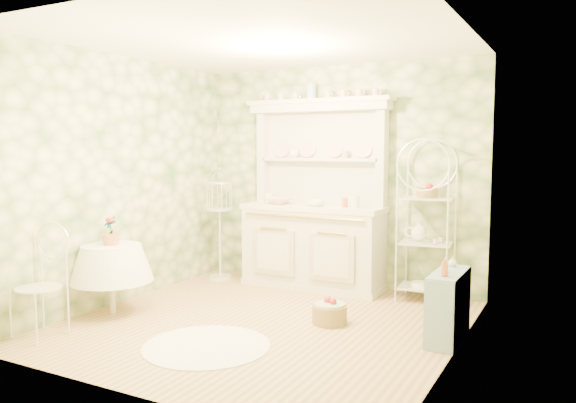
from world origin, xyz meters
The scene contains 22 objects.
floor centered at (0.00, 0.00, 0.00)m, with size 3.60×3.60×0.00m, color tan.
ceiling centered at (0.00, 0.00, 2.70)m, with size 3.60×3.60×0.00m, color white.
wall_left centered at (-1.80, 0.00, 1.35)m, with size 3.60×3.60×0.00m, color beige.
wall_right centered at (1.80, 0.00, 1.35)m, with size 3.60×3.60×0.00m, color beige.
wall_back centered at (0.00, 1.80, 1.35)m, with size 3.60×3.60×0.00m, color beige.
wall_front centered at (0.00, -1.80, 1.35)m, with size 3.60×3.60×0.00m, color beige.
kitchen_dresser centered at (-0.20, 1.52, 1.15)m, with size 1.87×0.61×2.29m, color silver.
bakers_rack centered at (1.17, 1.56, 0.85)m, with size 0.53×0.38×1.71m, color white.
side_shelf centered at (1.68, 0.37, 0.32)m, with size 0.27×0.74×0.63m, color #839DB8.
round_table centered at (-1.55, -0.44, 0.32)m, with size 0.58×0.58×0.63m, color white.
cafe_chair centered at (-1.59, -1.28, 0.48)m, with size 0.44×0.44×0.96m, color white.
birdcage_stand centered at (-1.45, 1.35, 0.77)m, with size 0.36×0.36×1.53m, color white.
floor_basket centered at (0.56, 0.30, 0.10)m, with size 0.32×0.32×0.21m, color #9A7E4B.
lace_rug centered at (-0.11, -0.78, 0.00)m, with size 1.10×1.10×0.01m, color white.
bowl_floral centered at (-0.64, 1.46, 1.02)m, with size 0.30×0.30×0.07m, color white.
bowl_white centered at (-0.13, 1.44, 1.02)m, with size 0.22×0.22×0.07m, color white.
cup_left centered at (-0.54, 1.68, 1.61)m, with size 0.12×0.12×0.10m, color white.
cup_right centered at (0.15, 1.68, 1.61)m, with size 0.09×0.09×0.09m, color white.
potted_geranium centered at (-1.54, -0.45, 0.85)m, with size 0.16×0.11×0.29m, color #3F7238.
bottle_amber centered at (1.68, 0.18, 0.68)m, with size 0.06×0.06×0.16m, color #C35E33.
bottle_blue centered at (1.65, 0.33, 0.65)m, with size 0.04×0.04×0.09m, color #91BBDF.
bottle_glass centered at (1.66, 0.60, 0.65)m, with size 0.07×0.07×0.10m, color silver.
Camera 1 is at (2.71, -4.58, 1.70)m, focal length 35.00 mm.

